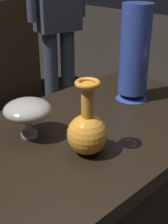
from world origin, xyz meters
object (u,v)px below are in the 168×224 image
object	(u,v)px
vase_centerpiece	(87,130)
vase_tall_behind	(28,111)
vase_right_accent	(134,54)
visitor_near_right	(57,7)

from	to	relation	value
vase_centerpiece	vase_tall_behind	xyz separation A→B (m)	(-0.07, 0.20, 0.02)
vase_centerpiece	vase_tall_behind	bearing A→B (deg)	108.37
vase_centerpiece	vase_right_accent	distance (m)	0.46
vase_tall_behind	vase_right_accent	distance (m)	0.49
visitor_near_right	vase_tall_behind	bearing A→B (deg)	57.12
vase_right_accent	visitor_near_right	size ratio (longest dim) A/B	0.22
vase_centerpiece	vase_tall_behind	world-z (taller)	vase_centerpiece
vase_centerpiece	visitor_near_right	xyz separation A→B (m)	(0.95, 1.26, 0.14)
vase_centerpiece	vase_right_accent	size ratio (longest dim) A/B	0.60
vase_tall_behind	visitor_near_right	world-z (taller)	visitor_near_right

